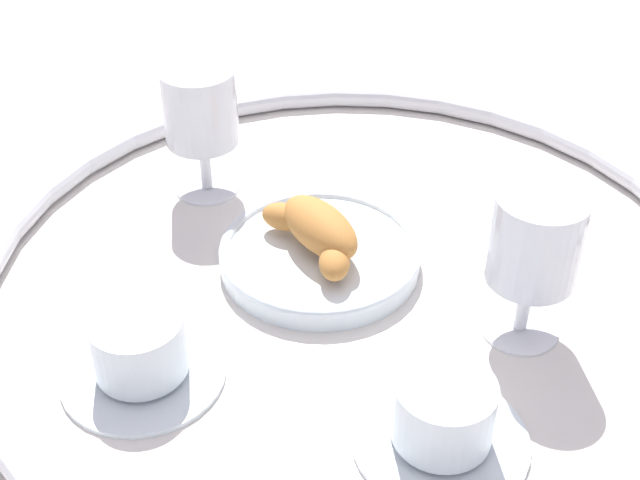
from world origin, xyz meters
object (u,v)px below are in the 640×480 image
(pastry_plate, at_px, (320,254))
(juice_glass_left, at_px, (535,247))
(juice_glass_right, at_px, (200,112))
(coffee_cup_far, at_px, (443,417))
(coffee_cup_near, at_px, (140,351))
(croissant_large, at_px, (317,230))

(pastry_plate, distance_m, juice_glass_left, 0.21)
(juice_glass_right, bearing_deg, juice_glass_left, -151.67)
(coffee_cup_far, bearing_deg, juice_glass_left, -58.57)
(coffee_cup_near, xyz_separation_m, juice_glass_right, (0.24, -0.14, 0.07))
(coffee_cup_near, relative_size, juice_glass_left, 0.97)
(pastry_plate, relative_size, juice_glass_right, 1.37)
(croissant_large, xyz_separation_m, juice_glass_right, (0.17, 0.05, 0.05))
(croissant_large, height_order, juice_glass_right, juice_glass_right)
(juice_glass_left, height_order, juice_glass_right, same)
(pastry_plate, distance_m, croissant_large, 0.03)
(juice_glass_right, bearing_deg, croissant_large, -163.01)
(coffee_cup_far, distance_m, juice_glass_right, 0.41)
(croissant_large, relative_size, coffee_cup_near, 0.99)
(pastry_plate, relative_size, coffee_cup_far, 1.41)
(juice_glass_left, distance_m, juice_glass_right, 0.37)
(croissant_large, xyz_separation_m, juice_glass_left, (-0.16, -0.12, 0.05))
(pastry_plate, distance_m, juice_glass_right, 0.20)
(juice_glass_left, xyz_separation_m, juice_glass_right, (0.33, 0.18, 0.00))
(coffee_cup_far, height_order, juice_glass_left, juice_glass_left)
(juice_glass_right, bearing_deg, coffee_cup_far, -173.11)
(croissant_large, relative_size, juice_glass_right, 0.97)
(pastry_plate, height_order, croissant_large, croissant_large)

